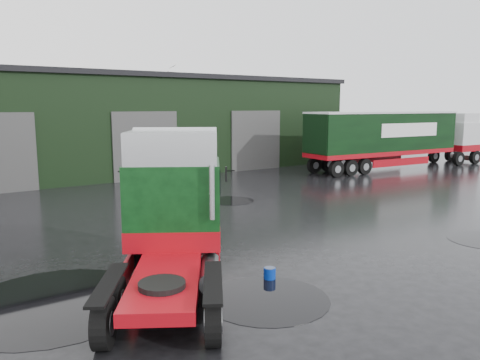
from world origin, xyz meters
name	(u,v)px	position (x,y,z in m)	size (l,w,h in m)	color
ground	(261,240)	(0.00, 0.00, 0.00)	(100.00, 100.00, 0.00)	black
warehouse	(110,123)	(2.00, 20.00, 3.16)	(32.40, 12.40, 6.30)	black
hero_tractor	(168,218)	(-4.50, -2.60, 1.87)	(2.56, 6.03, 3.75)	black
lorry_right	(383,141)	(17.00, 9.00, 1.99)	(2.62, 15.14, 3.98)	silver
wash_bucket	(270,273)	(-1.87, -2.86, 0.14)	(0.31, 0.31, 0.29)	#072998
tree_back_b	(157,112)	(10.00, 30.00, 3.75)	(4.40, 4.40, 7.50)	black
puddle_0	(267,299)	(-2.69, -3.82, 0.00)	(2.84, 2.84, 0.01)	black
puddle_1	(231,201)	(2.71, 5.94, 0.00)	(2.13, 2.13, 0.01)	black
puddle_2	(54,303)	(-6.71, -1.32, 0.00)	(4.30, 4.30, 0.01)	black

